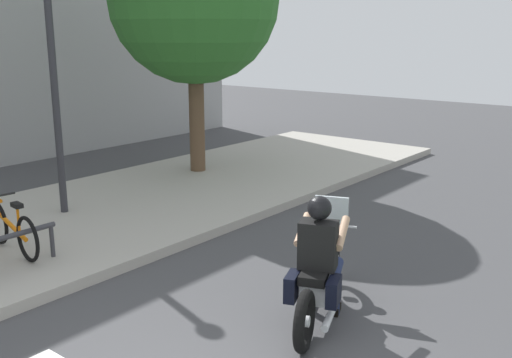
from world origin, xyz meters
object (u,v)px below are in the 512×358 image
Objects in this scene: motorcycle at (320,278)px; bicycle_7 at (12,229)px; street_lamp at (52,60)px; rider at (319,249)px.

motorcycle reaches higher than bicycle_7.
motorcycle is 0.46× the size of street_lamp.
motorcycle is at bearing 19.01° from rider.
rider is 5.64m from street_lamp.
rider is 0.32× the size of street_lamp.
bicycle_7 is (-1.29, 4.16, 0.04)m from motorcycle.
street_lamp is at bearing 86.34° from rider.
rider is at bearing -160.99° from motorcycle.
street_lamp is (0.34, 5.31, 1.85)m from rider.
bicycle_7 is at bearing -144.08° from street_lamp.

